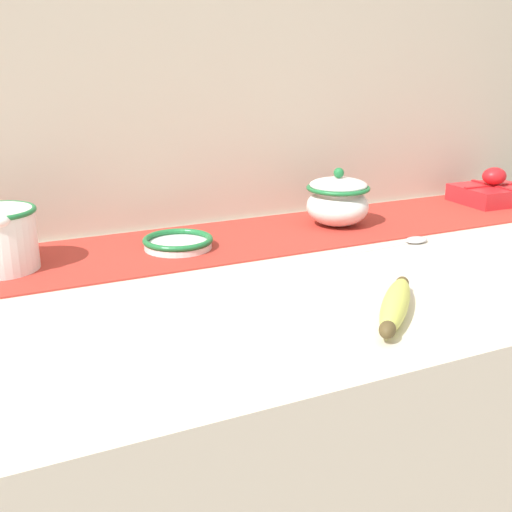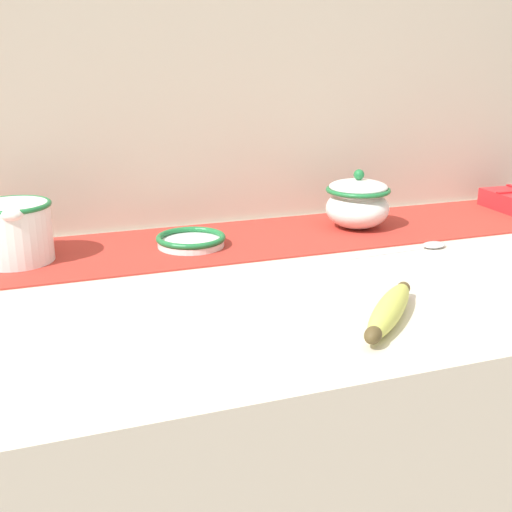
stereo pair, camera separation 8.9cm
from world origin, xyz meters
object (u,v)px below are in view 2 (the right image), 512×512
cream_pitcher (15,230)px  small_dish (191,240)px  banana (389,310)px  sugar_bowl (358,202)px  spoon (428,246)px

cream_pitcher → small_dish: (0.28, -0.01, -0.04)m
small_dish → banana: 0.42m
sugar_bowl → spoon: (0.06, -0.15, -0.05)m
cream_pitcher → spoon: cream_pitcher is taller
cream_pitcher → spoon: bearing=-13.1°
banana → spoon: (0.23, 0.25, -0.01)m
cream_pitcher → small_dish: cream_pitcher is taller
banana → spoon: banana is taller
spoon → cream_pitcher: bearing=162.9°
sugar_bowl → small_dish: bearing=-178.0°
sugar_bowl → banana: bearing=-113.1°
cream_pitcher → sugar_bowl: (0.61, -0.00, -0.00)m
cream_pitcher → banana: (0.43, -0.41, -0.04)m
sugar_bowl → spoon: size_ratio=0.62×
spoon → banana: bearing=-136.2°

